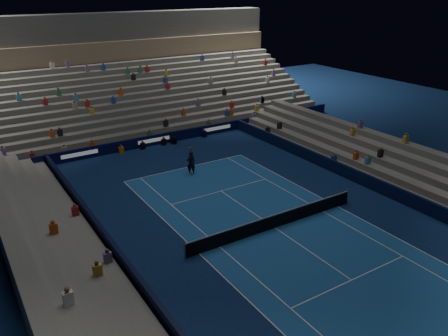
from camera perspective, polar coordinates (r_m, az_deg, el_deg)
name	(u,v)px	position (r m, az deg, el deg)	size (l,w,h in m)	color
ground	(275,228)	(28.85, 6.45, -7.53)	(90.00, 90.00, 0.00)	#0C2049
court_surface	(275,228)	(28.85, 6.45, -7.52)	(10.97, 23.77, 0.01)	#1B5296
sponsor_barrier_far	(153,140)	(43.28, -8.92, 3.49)	(44.00, 0.25, 1.00)	#080C32
sponsor_barrier_east	(379,186)	(34.98, 19.05, -2.19)	(0.25, 37.00, 1.00)	#081333
sponsor_barrier_west	(128,270)	(24.53, -11.99, -12.48)	(0.25, 37.00, 1.00)	black
grandstand_main	(116,91)	(50.99, -13.49, 9.40)	(44.00, 15.20, 11.20)	#61615D
grandstand_east	(410,171)	(37.45, 22.50, -0.37)	(5.00, 37.00, 2.50)	slate
grandstand_west	(59,285)	(23.63, -20.14, -13.76)	(5.00, 37.00, 2.50)	slate
tennis_net	(275,221)	(28.61, 6.50, -6.65)	(12.90, 0.10, 1.10)	#B2B2B7
tennis_player	(191,163)	(36.09, -4.20, 0.60)	(0.70, 0.46, 1.93)	black
broadcast_camera	(174,140)	(43.55, -6.39, 3.52)	(0.64, 1.03, 0.66)	black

